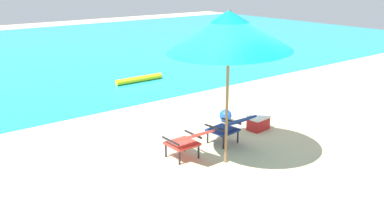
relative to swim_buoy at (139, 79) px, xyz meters
name	(u,v)px	position (x,y,z in m)	size (l,w,h in m)	color
ground_plane	(111,103)	(-1.74, -1.47, -0.10)	(40.00, 40.00, 0.00)	#CCB78E
ocean_band	(17,56)	(-1.74, 6.93, -0.09)	(40.00, 18.00, 0.01)	teal
swim_buoy	(139,79)	(0.00, 0.00, 0.00)	(0.18, 0.18, 1.60)	yellow
lounge_chair_left	(188,140)	(-2.30, -5.57, 0.31)	(0.56, 0.88, 0.68)	red
lounge_chair_right	(230,126)	(-1.21, -5.50, 0.31)	(0.64, 0.94, 0.68)	navy
beach_umbrella_center	(229,31)	(-1.80, -6.03, 2.27)	(2.35, 2.33, 2.75)	olive
beach_ball	(226,116)	(-0.33, -4.40, 0.05)	(0.29, 0.29, 0.29)	blue
cooler_box	(258,123)	(-0.12, -5.23, 0.06)	(0.50, 0.37, 0.32)	red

